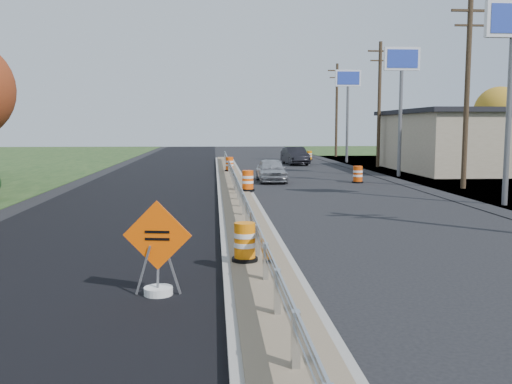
{
  "coord_description": "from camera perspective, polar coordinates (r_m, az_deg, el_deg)",
  "views": [
    {
      "loc": [
        -0.96,
        -18.56,
        3.13
      ],
      "look_at": [
        0.33,
        -1.06,
        1.1
      ],
      "focal_mm": 40.0,
      "sensor_mm": 36.0,
      "label": 1
    }
  ],
  "objects": [
    {
      "name": "tree_far_yellow",
      "position": [
        59.09,
        23.12,
        7.44
      ],
      "size": [
        4.62,
        4.62,
        6.86
      ],
      "color": "#473523",
      "rests_on": "ground"
    },
    {
      "name": "guardrail",
      "position": [
        27.68,
        -2.22,
        1.61
      ],
      "size": [
        0.1,
        46.15,
        0.72
      ],
      "color": "silver",
      "rests_on": "median"
    },
    {
      "name": "median",
      "position": [
        26.75,
        -2.14,
        0.11
      ],
      "size": [
        1.6,
        55.0,
        0.23
      ],
      "color": "gray",
      "rests_on": "ground"
    },
    {
      "name": "barrel_median_far",
      "position": [
        37.05,
        -2.67,
        2.78
      ],
      "size": [
        0.62,
        0.62,
        0.91
      ],
      "color": "black",
      "rests_on": "median"
    },
    {
      "name": "ground",
      "position": [
        18.85,
        -1.24,
        -2.96
      ],
      "size": [
        140.0,
        140.0,
        0.0
      ],
      "primitive_type": "plane",
      "color": "black",
      "rests_on": "ground"
    },
    {
      "name": "barrel_shoulder_near",
      "position": [
        32.12,
        10.14,
        1.71
      ],
      "size": [
        0.64,
        0.64,
        0.94
      ],
      "color": "black",
      "rests_on": "ground"
    },
    {
      "name": "car_dark_mid",
      "position": [
        46.89,
        3.92,
        3.64
      ],
      "size": [
        1.96,
        4.53,
        1.45
      ],
      "primitive_type": "imported",
      "rotation": [
        0.0,
        0.0,
        0.1
      ],
      "color": "black",
      "rests_on": "ground"
    },
    {
      "name": "pylon_sign_north",
      "position": [
        50.01,
        9.18,
        10.35
      ],
      "size": [
        2.2,
        0.3,
        7.9
      ],
      "color": "slate",
      "rests_on": "ground"
    },
    {
      "name": "barrel_median_mid",
      "position": [
        25.68,
        -0.83,
        1.1
      ],
      "size": [
        0.63,
        0.63,
        0.92
      ],
      "color": "black",
      "rests_on": "median"
    },
    {
      "name": "caution_sign",
      "position": [
        10.81,
        -9.78,
        -7.84
      ],
      "size": [
        1.28,
        0.54,
        1.78
      ],
      "rotation": [
        0.0,
        0.0,
        -0.15
      ],
      "color": "white",
      "rests_on": "ground"
    },
    {
      "name": "utility_pole_nmid",
      "position": [
        44.38,
        12.22,
        8.78
      ],
      "size": [
        1.9,
        0.26,
        9.4
      ],
      "color": "#473523",
      "rests_on": "ground"
    },
    {
      "name": "utility_pole_north",
      "position": [
        58.92,
        8.06,
        8.29
      ],
      "size": [
        1.9,
        0.26,
        9.4
      ],
      "color": "#473523",
      "rests_on": "ground"
    },
    {
      "name": "barrel_shoulder_far",
      "position": [
        53.19,
        5.36,
        3.64
      ],
      "size": [
        0.58,
        0.58,
        0.85
      ],
      "color": "black",
      "rests_on": "ground"
    },
    {
      "name": "utility_pole_smid",
      "position": [
        30.3,
        20.36,
        9.61
      ],
      "size": [
        1.9,
        0.26,
        9.4
      ],
      "color": "#473523",
      "rests_on": "ground"
    },
    {
      "name": "barrel_median_near",
      "position": [
        12.34,
        -1.13,
        -5.09
      ],
      "size": [
        0.57,
        0.57,
        0.84
      ],
      "color": "black",
      "rests_on": "median"
    },
    {
      "name": "pylon_sign_mid",
      "position": [
        36.56,
        14.36,
        11.64
      ],
      "size": [
        2.2,
        0.3,
        7.9
      ],
      "color": "slate",
      "rests_on": "ground"
    },
    {
      "name": "car_silver",
      "position": [
        32.24,
        1.54,
        2.21
      ],
      "size": [
        1.59,
        3.91,
        1.33
      ],
      "primitive_type": "imported",
      "rotation": [
        0.0,
        0.0,
        0.0
      ],
      "color": "#AEAEB2",
      "rests_on": "ground"
    },
    {
      "name": "milled_overlay",
      "position": [
        28.93,
        -11.03,
        0.28
      ],
      "size": [
        7.2,
        120.0,
        0.01
      ],
      "primitive_type": "cube",
      "color": "black",
      "rests_on": "ground"
    }
  ]
}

